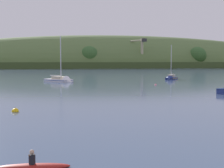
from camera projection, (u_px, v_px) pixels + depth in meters
far_shoreline_hill at (111, 67)px, 246.62m from camera, size 425.35×105.69×48.64m
dockside_crane at (142, 53)px, 212.97m from camera, size 8.58×14.09×19.90m
sailboat_near_mooring at (62, 81)px, 76.24m from camera, size 7.74×7.73×12.41m
sailboat_midwater_white at (171, 79)px, 84.35m from camera, size 4.98×6.15×10.12m
canoe_with_paddler at (32, 166)px, 15.16m from camera, size 3.67×1.39×1.02m
mooring_buoy_midchannel at (156, 85)px, 65.91m from camera, size 0.49×0.49×0.57m
mooring_buoy_off_fishing_boat at (15, 112)px, 31.93m from camera, size 0.71×0.71×0.79m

